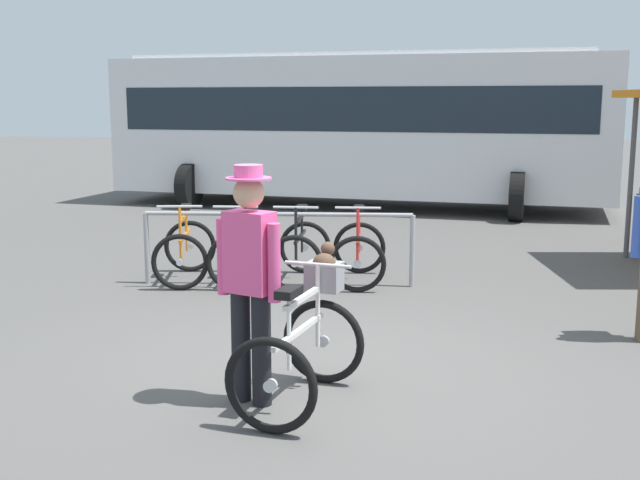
# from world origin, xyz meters

# --- Properties ---
(ground_plane) EXTENTS (80.00, 80.00, 0.00)m
(ground_plane) POSITION_xyz_m (0.00, 0.00, 0.00)
(ground_plane) COLOR #514F4C
(bike_rack_rail) EXTENTS (3.20, 0.24, 0.88)m
(bike_rack_rail) POSITION_xyz_m (-0.80, 2.93, 0.66)
(bike_rack_rail) COLOR #99999E
(bike_rack_rail) RESTS_ON ground
(racked_bike_orange) EXTENTS (0.83, 1.18, 0.97)m
(racked_bike_orange) POSITION_xyz_m (-1.96, 3.04, 0.37)
(racked_bike_orange) COLOR black
(racked_bike_orange) RESTS_ON ground
(racked_bike_blue) EXTENTS (0.69, 1.12, 0.97)m
(racked_bike_blue) POSITION_xyz_m (-1.26, 3.08, 0.37)
(racked_bike_blue) COLOR black
(racked_bike_blue) RESTS_ON ground
(racked_bike_black) EXTENTS (0.68, 1.12, 0.97)m
(racked_bike_black) POSITION_xyz_m (-0.57, 3.12, 0.37)
(racked_bike_black) COLOR black
(racked_bike_black) RESTS_ON ground
(racked_bike_red) EXTENTS (0.71, 1.14, 0.97)m
(racked_bike_red) POSITION_xyz_m (0.13, 3.16, 0.37)
(racked_bike_red) COLOR black
(racked_bike_red) RESTS_ON ground
(featured_bicycle) EXTENTS (0.89, 1.25, 1.09)m
(featured_bicycle) POSITION_xyz_m (0.00, -0.67, 0.49)
(featured_bicycle) COLOR black
(featured_bicycle) RESTS_ON ground
(person_with_featured_bike) EXTENTS (0.49, 0.32, 1.72)m
(person_with_featured_bike) POSITION_xyz_m (-0.38, -0.76, 0.95)
(person_with_featured_bike) COLOR black
(person_with_featured_bike) RESTS_ON ground
(bus_distant) EXTENTS (10.28, 4.51, 3.08)m
(bus_distant) POSITION_xyz_m (-0.33, 10.20, 1.74)
(bus_distant) COLOR silver
(bus_distant) RESTS_ON ground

